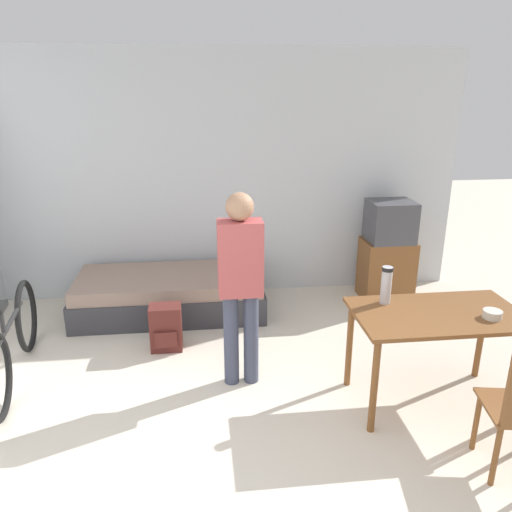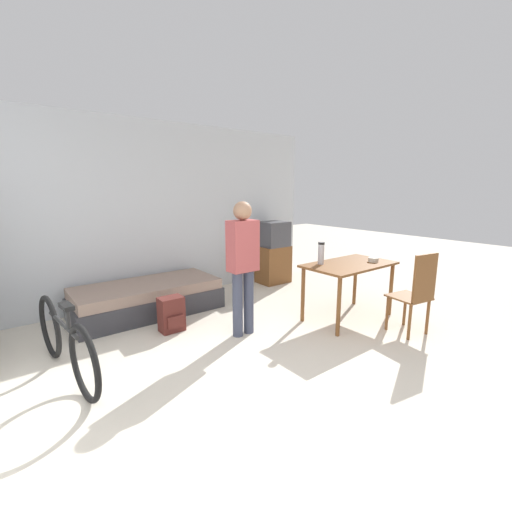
{
  "view_description": "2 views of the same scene",
  "coord_description": "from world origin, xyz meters",
  "px_view_note": "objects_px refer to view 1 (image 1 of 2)",
  "views": [
    {
      "loc": [
        -0.11,
        -1.96,
        2.32
      ],
      "look_at": [
        0.32,
        1.76,
        1.03
      ],
      "focal_mm": 35.0,
      "sensor_mm": 36.0,
      "label": 1
    },
    {
      "loc": [
        -2.06,
        -1.54,
        1.73
      ],
      "look_at": [
        0.58,
        1.86,
        0.86
      ],
      "focal_mm": 24.0,
      "sensor_mm": 36.0,
      "label": 2
    }
  ],
  "objects_px": {
    "dining_table": "(437,324)",
    "mate_bowl": "(492,314)",
    "thermos_flask": "(386,283)",
    "tv": "(388,252)",
    "backpack": "(166,328)",
    "daybed": "(170,294)",
    "bicycle": "(13,342)",
    "person_standing": "(240,278)"
  },
  "relations": [
    {
      "from": "dining_table",
      "to": "mate_bowl",
      "type": "relative_size",
      "value": 9.24
    },
    {
      "from": "dining_table",
      "to": "thermos_flask",
      "type": "distance_m",
      "value": 0.46
    },
    {
      "from": "tv",
      "to": "backpack",
      "type": "bearing_deg",
      "value": -159.39
    },
    {
      "from": "dining_table",
      "to": "backpack",
      "type": "distance_m",
      "value": 2.34
    },
    {
      "from": "tv",
      "to": "backpack",
      "type": "xyz_separation_m",
      "value": [
        -2.41,
        -0.91,
        -0.33
      ]
    },
    {
      "from": "backpack",
      "to": "daybed",
      "type": "bearing_deg",
      "value": 90.06
    },
    {
      "from": "tv",
      "to": "bicycle",
      "type": "xyz_separation_m",
      "value": [
        -3.61,
        -1.27,
        -0.21
      ]
    },
    {
      "from": "dining_table",
      "to": "bicycle",
      "type": "xyz_separation_m",
      "value": [
        -3.24,
        0.68,
        -0.32
      ]
    },
    {
      "from": "tv",
      "to": "person_standing",
      "type": "xyz_separation_m",
      "value": [
        -1.77,
        -1.52,
        0.37
      ]
    },
    {
      "from": "bicycle",
      "to": "backpack",
      "type": "xyz_separation_m",
      "value": [
        1.2,
        0.36,
        -0.13
      ]
    },
    {
      "from": "person_standing",
      "to": "thermos_flask",
      "type": "relative_size",
      "value": 5.46
    },
    {
      "from": "dining_table",
      "to": "backpack",
      "type": "height_order",
      "value": "dining_table"
    },
    {
      "from": "bicycle",
      "to": "thermos_flask",
      "type": "height_order",
      "value": "thermos_flask"
    },
    {
      "from": "bicycle",
      "to": "mate_bowl",
      "type": "bearing_deg",
      "value": -12.89
    },
    {
      "from": "bicycle",
      "to": "mate_bowl",
      "type": "height_order",
      "value": "mate_bowl"
    },
    {
      "from": "dining_table",
      "to": "thermos_flask",
      "type": "xyz_separation_m",
      "value": [
        -0.33,
        0.2,
        0.26
      ]
    },
    {
      "from": "mate_bowl",
      "to": "backpack",
      "type": "bearing_deg",
      "value": 153.57
    },
    {
      "from": "tv",
      "to": "dining_table",
      "type": "relative_size",
      "value": 0.92
    },
    {
      "from": "dining_table",
      "to": "bicycle",
      "type": "relative_size",
      "value": 0.73
    },
    {
      "from": "daybed",
      "to": "mate_bowl",
      "type": "distance_m",
      "value": 3.13
    },
    {
      "from": "tv",
      "to": "bicycle",
      "type": "height_order",
      "value": "tv"
    },
    {
      "from": "mate_bowl",
      "to": "daybed",
      "type": "bearing_deg",
      "value": 140.44
    },
    {
      "from": "thermos_flask",
      "to": "tv",
      "type": "bearing_deg",
      "value": 68.16
    },
    {
      "from": "person_standing",
      "to": "thermos_flask",
      "type": "distance_m",
      "value": 1.1
    },
    {
      "from": "daybed",
      "to": "bicycle",
      "type": "height_order",
      "value": "bicycle"
    },
    {
      "from": "bicycle",
      "to": "dining_table",
      "type": "bearing_deg",
      "value": -11.94
    },
    {
      "from": "mate_bowl",
      "to": "bicycle",
      "type": "bearing_deg",
      "value": 167.11
    },
    {
      "from": "tv",
      "to": "dining_table",
      "type": "distance_m",
      "value": 1.99
    },
    {
      "from": "tv",
      "to": "thermos_flask",
      "type": "xyz_separation_m",
      "value": [
        -0.7,
        -1.75,
        0.37
      ]
    },
    {
      "from": "tv",
      "to": "bicycle",
      "type": "bearing_deg",
      "value": -160.62
    },
    {
      "from": "daybed",
      "to": "bicycle",
      "type": "bearing_deg",
      "value": -136.29
    },
    {
      "from": "thermos_flask",
      "to": "mate_bowl",
      "type": "bearing_deg",
      "value": -26.89
    },
    {
      "from": "daybed",
      "to": "bicycle",
      "type": "distance_m",
      "value": 1.66
    },
    {
      "from": "daybed",
      "to": "dining_table",
      "type": "bearing_deg",
      "value": -41.85
    },
    {
      "from": "mate_bowl",
      "to": "tv",
      "type": "bearing_deg",
      "value": 88.9
    },
    {
      "from": "dining_table",
      "to": "mate_bowl",
      "type": "bearing_deg",
      "value": -21.71
    },
    {
      "from": "thermos_flask",
      "to": "backpack",
      "type": "height_order",
      "value": "thermos_flask"
    },
    {
      "from": "tv",
      "to": "thermos_flask",
      "type": "height_order",
      "value": "tv"
    },
    {
      "from": "bicycle",
      "to": "backpack",
      "type": "relative_size",
      "value": 3.92
    },
    {
      "from": "dining_table",
      "to": "mate_bowl",
      "type": "distance_m",
      "value": 0.38
    },
    {
      "from": "daybed",
      "to": "tv",
      "type": "bearing_deg",
      "value": 2.99
    },
    {
      "from": "person_standing",
      "to": "thermos_flask",
      "type": "xyz_separation_m",
      "value": [
        1.07,
        -0.23,
        -0.0
      ]
    }
  ]
}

